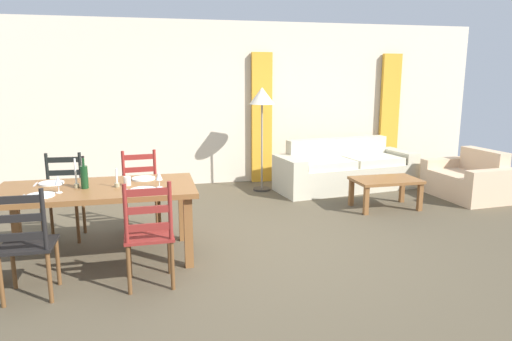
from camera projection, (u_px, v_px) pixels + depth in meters
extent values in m
cube|color=brown|center=(256.00, 251.00, 4.89)|extent=(9.60, 9.60, 0.02)
cube|color=beige|center=(211.00, 104.00, 7.76)|extent=(9.60, 0.16, 2.70)
cube|color=gold|center=(262.00, 118.00, 7.87)|extent=(0.35, 0.08, 2.20)
cube|color=gold|center=(389.00, 116.00, 8.40)|extent=(0.35, 0.08, 2.20)
cube|color=brown|center=(96.00, 190.00, 4.49)|extent=(1.90, 0.96, 0.05)
cube|color=brown|center=(188.00, 232.00, 4.40)|extent=(0.08, 0.08, 0.70)
cube|color=brown|center=(16.00, 221.00, 4.74)|extent=(0.08, 0.08, 0.70)
cube|color=brown|center=(182.00, 210.00, 5.12)|extent=(0.08, 0.08, 0.70)
cube|color=black|center=(28.00, 245.00, 3.80)|extent=(0.43, 0.41, 0.03)
cylinder|color=brown|center=(13.00, 265.00, 3.97)|extent=(0.04, 0.04, 0.43)
cylinder|color=brown|center=(58.00, 261.00, 4.04)|extent=(0.04, 0.04, 0.43)
cylinder|color=brown|center=(1.00, 282.00, 3.64)|extent=(0.04, 0.04, 0.43)
cylinder|color=brown|center=(50.00, 278.00, 3.72)|extent=(0.04, 0.04, 0.43)
cylinder|color=black|center=(44.00, 219.00, 3.62)|extent=(0.04, 0.04, 0.50)
cube|color=black|center=(21.00, 237.00, 3.61)|extent=(0.38, 0.03, 0.06)
cube|color=black|center=(19.00, 218.00, 3.58)|extent=(0.38, 0.03, 0.06)
cube|color=black|center=(17.00, 200.00, 3.55)|extent=(0.38, 0.03, 0.06)
cube|color=maroon|center=(149.00, 236.00, 4.02)|extent=(0.43, 0.41, 0.03)
cylinder|color=brown|center=(129.00, 255.00, 4.18)|extent=(0.04, 0.04, 0.43)
cylinder|color=brown|center=(169.00, 251.00, 4.27)|extent=(0.04, 0.04, 0.43)
cylinder|color=brown|center=(129.00, 270.00, 3.86)|extent=(0.04, 0.04, 0.43)
cylinder|color=brown|center=(172.00, 266.00, 3.95)|extent=(0.04, 0.04, 0.43)
cylinder|color=maroon|center=(126.00, 214.00, 3.76)|extent=(0.04, 0.04, 0.50)
cylinder|color=maroon|center=(170.00, 211.00, 3.85)|extent=(0.04, 0.04, 0.50)
cube|color=maroon|center=(149.00, 227.00, 3.83)|extent=(0.38, 0.03, 0.06)
cube|color=maroon|center=(148.00, 210.00, 3.80)|extent=(0.38, 0.03, 0.06)
cube|color=maroon|center=(147.00, 192.00, 3.77)|extent=(0.38, 0.03, 0.06)
cube|color=black|center=(63.00, 201.00, 5.15)|extent=(0.45, 0.43, 0.03)
cylinder|color=brown|center=(78.00, 224.00, 5.06)|extent=(0.04, 0.04, 0.43)
cylinder|color=brown|center=(43.00, 226.00, 5.00)|extent=(0.04, 0.04, 0.43)
cylinder|color=brown|center=(84.00, 215.00, 5.39)|extent=(0.04, 0.04, 0.43)
cylinder|color=brown|center=(51.00, 217.00, 5.33)|extent=(0.04, 0.04, 0.43)
cylinder|color=black|center=(81.00, 174.00, 5.29)|extent=(0.04, 0.04, 0.50)
cylinder|color=black|center=(48.00, 175.00, 5.23)|extent=(0.04, 0.04, 0.50)
cube|color=black|center=(65.00, 186.00, 5.29)|extent=(0.38, 0.05, 0.06)
cube|color=black|center=(64.00, 173.00, 5.26)|extent=(0.38, 0.05, 0.06)
cube|color=black|center=(63.00, 160.00, 5.23)|extent=(0.38, 0.05, 0.06)
cube|color=maroon|center=(141.00, 196.00, 5.33)|extent=(0.45, 0.43, 0.03)
cylinder|color=brown|center=(160.00, 218.00, 5.27)|extent=(0.04, 0.04, 0.43)
cylinder|color=brown|center=(127.00, 221.00, 5.17)|extent=(0.04, 0.04, 0.43)
cylinder|color=brown|center=(157.00, 210.00, 5.59)|extent=(0.04, 0.04, 0.43)
cylinder|color=brown|center=(126.00, 213.00, 5.48)|extent=(0.04, 0.04, 0.43)
cylinder|color=maroon|center=(155.00, 170.00, 5.49)|extent=(0.04, 0.04, 0.50)
cylinder|color=maroon|center=(124.00, 172.00, 5.38)|extent=(0.04, 0.04, 0.50)
cube|color=maroon|center=(140.00, 182.00, 5.46)|extent=(0.38, 0.05, 0.06)
cube|color=maroon|center=(139.00, 170.00, 5.43)|extent=(0.38, 0.05, 0.06)
cube|color=maroon|center=(139.00, 157.00, 5.40)|extent=(0.38, 0.05, 0.06)
cylinder|color=white|center=(41.00, 195.00, 4.15)|extent=(0.24, 0.24, 0.02)
cube|color=silver|center=(23.00, 197.00, 4.12)|extent=(0.03, 0.17, 0.01)
cylinder|color=white|center=(143.00, 190.00, 4.35)|extent=(0.24, 0.24, 0.02)
cube|color=silver|center=(127.00, 191.00, 4.32)|extent=(0.03, 0.17, 0.01)
cylinder|color=white|center=(51.00, 183.00, 4.62)|extent=(0.24, 0.24, 0.02)
cube|color=silver|center=(35.00, 184.00, 4.59)|extent=(0.02, 0.17, 0.01)
cylinder|color=white|center=(144.00, 179.00, 4.83)|extent=(0.24, 0.24, 0.02)
cube|color=silver|center=(129.00, 180.00, 4.79)|extent=(0.02, 0.17, 0.01)
cylinder|color=#143819|center=(84.00, 177.00, 4.42)|extent=(0.07, 0.07, 0.22)
cylinder|color=#143819|center=(83.00, 162.00, 4.39)|extent=(0.02, 0.02, 0.08)
cylinder|color=black|center=(83.00, 157.00, 4.38)|extent=(0.03, 0.03, 0.02)
cylinder|color=white|center=(59.00, 193.00, 4.27)|extent=(0.06, 0.06, 0.01)
cylinder|color=white|center=(59.00, 189.00, 4.27)|extent=(0.01, 0.01, 0.07)
cone|color=white|center=(58.00, 180.00, 4.25)|extent=(0.06, 0.06, 0.08)
cylinder|color=white|center=(159.00, 187.00, 4.48)|extent=(0.06, 0.06, 0.01)
cylinder|color=white|center=(159.00, 183.00, 4.47)|extent=(0.01, 0.01, 0.07)
cone|color=white|center=(159.00, 176.00, 4.45)|extent=(0.06, 0.06, 0.08)
cylinder|color=beige|center=(127.00, 181.00, 4.55)|extent=(0.07, 0.07, 0.09)
cylinder|color=#998C66|center=(77.00, 186.00, 4.46)|extent=(0.05, 0.05, 0.04)
cylinder|color=white|center=(75.00, 171.00, 4.43)|extent=(0.02, 0.02, 0.25)
cylinder|color=#998C66|center=(117.00, 185.00, 4.49)|extent=(0.05, 0.05, 0.04)
cylinder|color=white|center=(116.00, 176.00, 4.47)|extent=(0.02, 0.02, 0.15)
cube|color=beige|center=(346.00, 177.00, 7.49)|extent=(1.89, 1.04, 0.40)
cube|color=beige|center=(337.00, 162.00, 7.72)|extent=(1.81, 0.45, 0.80)
cube|color=beige|center=(398.00, 167.00, 7.83)|extent=(0.35, 0.83, 0.58)
cube|color=beige|center=(289.00, 176.00, 7.11)|extent=(0.35, 0.83, 0.58)
cube|color=beige|center=(372.00, 160.00, 7.55)|extent=(0.94, 0.75, 0.12)
cube|color=beige|center=(324.00, 164.00, 7.23)|extent=(0.94, 0.75, 0.12)
cube|color=brown|center=(386.00, 180.00, 6.37)|extent=(0.90, 0.56, 0.04)
cube|color=brown|center=(366.00, 201.00, 6.10)|extent=(0.06, 0.06, 0.38)
cube|color=brown|center=(420.00, 197.00, 6.28)|extent=(0.06, 0.06, 0.38)
cube|color=brown|center=(351.00, 192.00, 6.54)|extent=(0.06, 0.06, 0.38)
cube|color=brown|center=(402.00, 189.00, 6.72)|extent=(0.06, 0.06, 0.38)
cube|color=beige|center=(466.00, 185.00, 6.98)|extent=(0.85, 0.85, 0.38)
cube|color=beige|center=(483.00, 173.00, 7.03)|extent=(0.25, 0.81, 0.72)
cube|color=beige|center=(491.00, 188.00, 6.51)|extent=(0.81, 0.23, 0.52)
cube|color=beige|center=(444.00, 174.00, 7.43)|extent=(0.81, 0.23, 0.52)
cylinder|color=#332D28|center=(262.00, 189.00, 7.46)|extent=(0.28, 0.28, 0.03)
cylinder|color=gray|center=(262.00, 147.00, 7.32)|extent=(0.03, 0.03, 1.35)
cone|color=beige|center=(262.00, 96.00, 7.16)|extent=(0.40, 0.40, 0.26)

